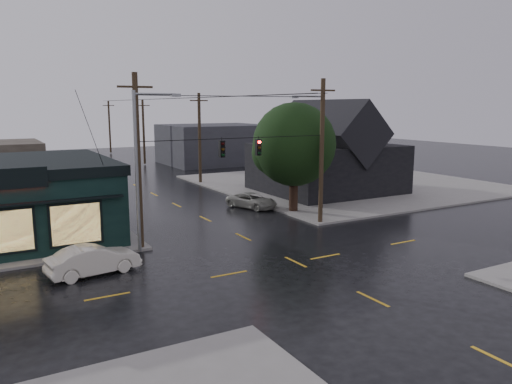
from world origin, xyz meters
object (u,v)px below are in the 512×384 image
sedan_cream (93,260)px  corner_tree (294,145)px  utility_pole_nw (142,249)px  utility_pole_ne (320,224)px  suv_silver (252,201)px

sedan_cream → corner_tree: bearing=-75.1°
corner_tree → sedan_cream: size_ratio=1.88×
utility_pole_nw → sedan_cream: utility_pole_nw is taller
sedan_cream → utility_pole_nw: bearing=-55.4°
corner_tree → utility_pole_ne: (-0.50, -4.19, -5.34)m
sedan_cream → utility_pole_ne: bearing=-87.7°
utility_pole_ne → suv_silver: size_ratio=2.31×
corner_tree → utility_pole_ne: corner_tree is taller
utility_pole_ne → sedan_cream: (-16.37, -3.18, 0.74)m
corner_tree → utility_pole_ne: bearing=-96.8°
utility_pole_nw → utility_pole_ne: same height
utility_pole_nw → sedan_cream: size_ratio=2.26×
corner_tree → suv_silver: corner_tree is taller
utility_pole_ne → suv_silver: 7.49m
suv_silver → corner_tree: bearing=-78.6°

